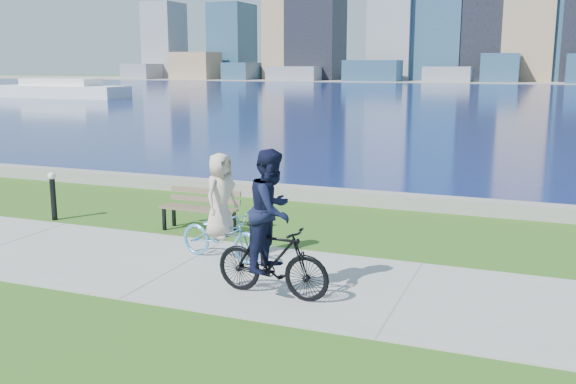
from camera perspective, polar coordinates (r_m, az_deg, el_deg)
name	(u,v)px	position (r m, az deg, el deg)	size (l,w,h in m)	color
ground	(179,267)	(11.65, -9.68, -6.58)	(320.00, 320.00, 0.00)	#2A5516
concrete_path	(179,266)	(11.65, -9.68, -6.54)	(80.00, 3.50, 0.02)	#979793
seawall	(300,193)	(17.04, 1.08, -0.11)	(90.00, 0.50, 0.35)	gray
bay_water	(490,94)	(81.74, 17.56, 8.31)	(320.00, 131.00, 0.01)	#0C1A50
far_shore	(513,81)	(139.62, 19.33, 9.26)	(320.00, 30.00, 0.12)	gray
ferry_near	(61,90)	(73.25, -19.50, 8.56)	(14.93, 4.26, 2.03)	white
park_bench	(201,206)	(13.96, -7.76, -1.22)	(1.73, 0.62, 0.89)	black
bollard_lamp	(53,193)	(15.70, -20.17, -0.05)	(0.18, 0.18, 1.12)	black
cyclist_woman	(221,221)	(11.73, -5.97, -2.54)	(0.90, 1.85, 1.97)	#5AA8DA
cyclist_man	(272,236)	(9.78, -1.44, -3.91)	(0.76, 1.92, 2.29)	black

